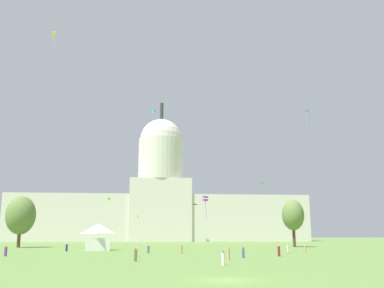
{
  "coord_description": "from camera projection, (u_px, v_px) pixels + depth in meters",
  "views": [
    {
      "loc": [
        -5.91,
        -33.61,
        3.43
      ],
      "look_at": [
        4.92,
        78.38,
        27.07
      ],
      "focal_mm": 40.2,
      "sensor_mm": 36.0,
      "label": 1
    }
  ],
  "objects": [
    {
      "name": "person_denim_edge_east",
      "position": [
        148.0,
        249.0,
        79.18
      ],
      "size": [
        0.5,
        0.5,
        1.49
      ],
      "rotation": [
        0.0,
        0.0,
        5.3
      ],
      "color": "#3D5684",
      "rests_on": "ground_plane"
    },
    {
      "name": "person_white_mid_right",
      "position": [
        223.0,
        259.0,
        48.22
      ],
      "size": [
        0.52,
        0.52,
        1.6
      ],
      "rotation": [
        0.0,
        0.0,
        5.88
      ],
      "color": "silver",
      "rests_on": "ground_plane"
    },
    {
      "name": "kite_blue_mid",
      "position": [
        310.0,
        112.0,
        96.58
      ],
      "size": [
        1.01,
        1.51,
        3.1
      ],
      "rotation": [
        0.0,
        0.0,
        1.75
      ],
      "color": "blue"
    },
    {
      "name": "kite_black_low",
      "position": [
        196.0,
        205.0,
        109.16
      ],
      "size": [
        1.48,
        1.0,
        0.27
      ],
      "rotation": [
        0.0,
        0.0,
        0.33
      ],
      "color": "black"
    },
    {
      "name": "kite_yellow_high",
      "position": [
        54.0,
        33.0,
        116.55
      ],
      "size": [
        0.85,
        0.8,
        3.69
      ],
      "rotation": [
        0.0,
        0.0,
        4.8
      ],
      "color": "yellow"
    },
    {
      "name": "tree_east_mid",
      "position": [
        293.0,
        215.0,
        117.66
      ],
      "size": [
        7.04,
        7.62,
        12.75
      ],
      "color": "#4C3823",
      "rests_on": "ground_plane"
    },
    {
      "name": "kite_lime_low",
      "position": [
        108.0,
        199.0,
        149.12
      ],
      "size": [
        1.13,
        1.11,
        1.01
      ],
      "rotation": [
        0.0,
        0.0,
        1.0
      ],
      "color": "#8CD133"
    },
    {
      "name": "person_white_mid_left",
      "position": [
        288.0,
        248.0,
        82.99
      ],
      "size": [
        0.47,
        0.47,
        1.59
      ],
      "rotation": [
        0.0,
        0.0,
        4.16
      ],
      "color": "silver",
      "rests_on": "ground_plane"
    },
    {
      "name": "kite_cyan_high",
      "position": [
        154.0,
        111.0,
        191.57
      ],
      "size": [
        1.6,
        1.59,
        1.32
      ],
      "rotation": [
        0.0,
        0.0,
        4.04
      ],
      "color": "#33BCDB"
    },
    {
      "name": "kite_gold_low",
      "position": [
        138.0,
        217.0,
        123.45
      ],
      "size": [
        0.63,
        0.75,
        1.18
      ],
      "rotation": [
        0.0,
        0.0,
        4.33
      ],
      "color": "gold"
    },
    {
      "name": "person_navy_edge_west",
      "position": [
        67.0,
        248.0,
        87.13
      ],
      "size": [
        0.58,
        0.58,
        1.64
      ],
      "rotation": [
        0.0,
        0.0,
        2.18
      ],
      "color": "navy",
      "rests_on": "ground_plane"
    },
    {
      "name": "person_olive_front_left",
      "position": [
        135.0,
        255.0,
        55.23
      ],
      "size": [
        0.5,
        0.5,
        1.67
      ],
      "rotation": [
        0.0,
        0.0,
        1.14
      ],
      "color": "olive",
      "rests_on": "ground_plane"
    },
    {
      "name": "person_tan_back_left",
      "position": [
        228.0,
        254.0,
        58.15
      ],
      "size": [
        0.52,
        0.52,
        1.68
      ],
      "rotation": [
        0.0,
        0.0,
        1.93
      ],
      "color": "tan",
      "rests_on": "ground_plane"
    },
    {
      "name": "tree_west_near",
      "position": [
        21.0,
        215.0,
        112.68
      ],
      "size": [
        9.6,
        9.43,
        13.29
      ],
      "color": "brown",
      "rests_on": "ground_plane"
    },
    {
      "name": "kite_magenta_mid",
      "position": [
        140.0,
        173.0,
        169.8
      ],
      "size": [
        1.26,
        1.42,
        2.12
      ],
      "rotation": [
        0.0,
        0.0,
        1.87
      ],
      "color": "#D1339E"
    },
    {
      "name": "kite_violet_low",
      "position": [
        205.0,
        199.0,
        81.28
      ],
      "size": [
        1.01,
        1.03,
        4.25
      ],
      "rotation": [
        0.0,
        0.0,
        3.47
      ],
      "color": "purple"
    },
    {
      "name": "person_denim_lawn_far_left",
      "position": [
        243.0,
        253.0,
        63.04
      ],
      "size": [
        0.52,
        0.52,
        1.57
      ],
      "rotation": [
        0.0,
        0.0,
        2.21
      ],
      "color": "#3D5684",
      "rests_on": "ground_plane"
    },
    {
      "name": "person_white_back_center",
      "position": [
        137.0,
        253.0,
        63.38
      ],
      "size": [
        0.57,
        0.57,
        1.52
      ],
      "rotation": [
        0.0,
        0.0,
        1.12
      ],
      "color": "silver",
      "rests_on": "ground_plane"
    },
    {
      "name": "ground_plane",
      "position": [
        227.0,
        280.0,
        32.59
      ],
      "size": [
        800.0,
        800.0,
        0.0
      ],
      "primitive_type": "plane",
      "color": "olive"
    },
    {
      "name": "person_tan_near_tree_west",
      "position": [
        181.0,
        249.0,
        77.56
      ],
      "size": [
        0.52,
        0.52,
        1.65
      ],
      "rotation": [
        0.0,
        0.0,
        6.19
      ],
      "color": "tan",
      "rests_on": "ground_plane"
    },
    {
      "name": "person_purple_back_right",
      "position": [
        6.0,
        251.0,
        67.8
      ],
      "size": [
        0.59,
        0.59,
        1.67
      ],
      "rotation": [
        0.0,
        0.0,
        5.08
      ],
      "color": "#703D93",
      "rests_on": "ground_plane"
    },
    {
      "name": "capitol_building",
      "position": [
        160.0,
        203.0,
        213.44
      ],
      "size": [
        145.8,
        22.62,
        70.34
      ],
      "color": "beige",
      "rests_on": "ground_plane"
    },
    {
      "name": "kite_green_low",
      "position": [
        265.0,
        184.0,
        77.08
      ],
      "size": [
        1.26,
        1.5,
        0.2
      ],
      "rotation": [
        0.0,
        0.0,
        1.1
      ],
      "color": "green"
    },
    {
      "name": "person_maroon_near_tree_east",
      "position": [
        279.0,
        251.0,
        67.55
      ],
      "size": [
        0.52,
        0.52,
        1.73
      ],
      "rotation": [
        0.0,
        0.0,
        5.01
      ],
      "color": "maroon",
      "rests_on": "ground_plane"
    },
    {
      "name": "event_tent",
      "position": [
        98.0,
        237.0,
        93.01
      ],
      "size": [
        5.8,
        5.46,
        5.65
      ],
      "rotation": [
        0.0,
        0.0,
        0.1
      ],
      "color": "white",
      "rests_on": "ground_plane"
    },
    {
      "name": "person_tan_lawn_far_right",
      "position": [
        305.0,
        249.0,
        80.55
      ],
      "size": [
        0.46,
        0.46,
        1.5
      ],
      "rotation": [
        0.0,
        0.0,
        0.66
      ],
      "color": "tan",
      "rests_on": "ground_plane"
    }
  ]
}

